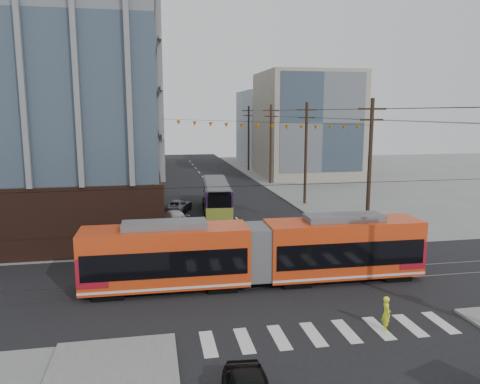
# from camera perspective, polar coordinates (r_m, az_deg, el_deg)

# --- Properties ---
(ground) EXTENTS (160.00, 160.00, 0.00)m
(ground) POSITION_cam_1_polar(r_m,az_deg,el_deg) (25.24, 8.35, -13.64)
(ground) COLOR slate
(bg_bldg_nw_near) EXTENTS (18.00, 16.00, 18.00)m
(bg_bldg_nw_near) POSITION_cam_1_polar(r_m,az_deg,el_deg) (74.43, -18.09, 8.50)
(bg_bldg_nw_near) COLOR #8C99A5
(bg_bldg_nw_near) RESTS_ON ground
(bg_bldg_ne_near) EXTENTS (14.00, 14.00, 16.00)m
(bg_bldg_ne_near) POSITION_cam_1_polar(r_m,az_deg,el_deg) (73.81, 8.12, 8.09)
(bg_bldg_ne_near) COLOR gray
(bg_bldg_ne_near) RESTS_ON ground
(bg_bldg_nw_far) EXTENTS (16.00, 18.00, 20.00)m
(bg_bldg_nw_far) POSITION_cam_1_polar(r_m,az_deg,el_deg) (94.05, -14.76, 9.42)
(bg_bldg_nw_far) COLOR gray
(bg_bldg_nw_far) RESTS_ON ground
(bg_bldg_ne_far) EXTENTS (16.00, 16.00, 14.00)m
(bg_bldg_ne_far) POSITION_cam_1_polar(r_m,az_deg,el_deg) (93.52, 5.29, 7.85)
(bg_bldg_ne_far) COLOR #8C99A5
(bg_bldg_ne_far) RESTS_ON ground
(utility_pole_far) EXTENTS (0.30, 0.30, 11.00)m
(utility_pole_far) POSITION_cam_1_polar(r_m,az_deg,el_deg) (79.66, 1.05, 6.50)
(utility_pole_far) COLOR black
(utility_pole_far) RESTS_ON ground
(streetcar) EXTENTS (19.86, 3.09, 3.82)m
(streetcar) POSITION_cam_1_polar(r_m,az_deg,el_deg) (27.36, 2.09, -7.41)
(streetcar) COLOR red
(streetcar) RESTS_ON ground
(city_bus) EXTENTS (3.40, 11.42, 3.19)m
(city_bus) POSITION_cam_1_polar(r_m,az_deg,el_deg) (46.86, -2.90, -0.59)
(city_bus) COLOR #28123C
(city_bus) RESTS_ON ground
(parked_car_silver) EXTENTS (2.87, 5.01, 1.56)m
(parked_car_silver) POSITION_cam_1_polar(r_m,az_deg,el_deg) (38.02, -7.00, -4.34)
(parked_car_silver) COLOR #989899
(parked_car_silver) RESTS_ON ground
(parked_car_white) EXTENTS (2.88, 4.75, 1.29)m
(parked_car_white) POSITION_cam_1_polar(r_m,az_deg,el_deg) (42.47, -8.13, -3.06)
(parked_car_white) COLOR silver
(parked_car_white) RESTS_ON ground
(parked_car_grey) EXTENTS (3.43, 4.88, 1.24)m
(parked_car_grey) POSITION_cam_1_polar(r_m,az_deg,el_deg) (47.72, -7.55, -1.67)
(parked_car_grey) COLOR #505359
(parked_car_grey) RESTS_ON ground
(pedestrian) EXTENTS (0.47, 0.65, 1.65)m
(pedestrian) POSITION_cam_1_polar(r_m,az_deg,el_deg) (23.21, 17.41, -13.94)
(pedestrian) COLOR #F1FF2C
(pedestrian) RESTS_ON ground
(jersey_barrier) EXTENTS (1.84, 4.01, 0.78)m
(jersey_barrier) POSITION_cam_1_polar(r_m,az_deg,el_deg) (37.72, 14.93, -5.32)
(jersey_barrier) COLOR slate
(jersey_barrier) RESTS_ON ground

